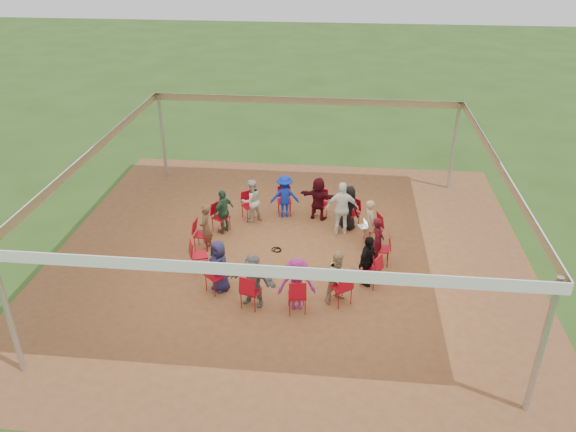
# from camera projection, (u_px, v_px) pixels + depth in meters

# --- Properties ---
(ground) EXTENTS (80.00, 80.00, 0.00)m
(ground) POSITION_uv_depth(u_px,v_px,m) (290.00, 256.00, 15.50)
(ground) COLOR #264716
(ground) RESTS_ON ground
(dirt_patch) EXTENTS (13.00, 13.00, 0.00)m
(dirt_patch) POSITION_uv_depth(u_px,v_px,m) (290.00, 255.00, 15.50)
(dirt_patch) COLOR brown
(dirt_patch) RESTS_ON ground
(tent) EXTENTS (10.33, 10.33, 3.00)m
(tent) POSITION_uv_depth(u_px,v_px,m) (290.00, 177.00, 14.39)
(tent) COLOR #B2B2B7
(tent) RESTS_ON ground
(chair_0) EXTENTS (0.57, 0.56, 0.90)m
(chair_0) POSITION_uv_depth(u_px,v_px,m) (373.00, 229.00, 15.91)
(chair_0) COLOR #A40614
(chair_0) RESTS_ON ground
(chair_1) EXTENTS (0.61, 0.61, 0.90)m
(chair_1) POSITION_uv_depth(u_px,v_px,m) (351.00, 213.00, 16.76)
(chair_1) COLOR #A40614
(chair_1) RESTS_ON ground
(chair_2) EXTENTS (0.53, 0.54, 0.90)m
(chair_2) POSITION_uv_depth(u_px,v_px,m) (320.00, 204.00, 17.32)
(chair_2) COLOR #A40614
(chair_2) RESTS_ON ground
(chair_3) EXTENTS (0.49, 0.50, 0.90)m
(chair_3) POSITION_uv_depth(u_px,v_px,m) (284.00, 201.00, 17.47)
(chair_3) COLOR #A40614
(chair_3) RESTS_ON ground
(chair_4) EXTENTS (0.60, 0.60, 0.90)m
(chair_4) POSITION_uv_depth(u_px,v_px,m) (250.00, 206.00, 17.19)
(chair_4) COLOR #A40614
(chair_4) RESTS_ON ground
(chair_5) EXTENTS (0.59, 0.58, 0.90)m
(chair_5) POSITION_uv_depth(u_px,v_px,m) (221.00, 217.00, 16.54)
(chair_5) COLOR #A40614
(chair_5) RESTS_ON ground
(chair_6) EXTENTS (0.46, 0.44, 0.90)m
(chair_6) POSITION_uv_depth(u_px,v_px,m) (202.00, 234.00, 15.64)
(chair_6) COLOR #A40614
(chair_6) RESTS_ON ground
(chair_7) EXTENTS (0.57, 0.56, 0.90)m
(chair_7) POSITION_uv_depth(u_px,v_px,m) (199.00, 255.00, 14.66)
(chair_7) COLOR #A40614
(chair_7) RESTS_ON ground
(chair_8) EXTENTS (0.61, 0.61, 0.90)m
(chair_8) POSITION_uv_depth(u_px,v_px,m) (216.00, 276.00, 13.82)
(chair_8) COLOR #A40614
(chair_8) RESTS_ON ground
(chair_9) EXTENTS (0.53, 0.54, 0.90)m
(chair_9) POSITION_uv_depth(u_px,v_px,m) (251.00, 291.00, 13.26)
(chair_9) COLOR #A40614
(chair_9) RESTS_ON ground
(chair_10) EXTENTS (0.49, 0.50, 0.90)m
(chair_10) POSITION_uv_depth(u_px,v_px,m) (297.00, 295.00, 13.11)
(chair_10) COLOR #A40614
(chair_10) RESTS_ON ground
(chair_11) EXTENTS (0.60, 0.60, 0.90)m
(chair_11) POSITION_uv_depth(u_px,v_px,m) (341.00, 287.00, 13.38)
(chair_11) COLOR #A40614
(chair_11) RESTS_ON ground
(chair_12) EXTENTS (0.59, 0.58, 0.90)m
(chair_12) POSITION_uv_depth(u_px,v_px,m) (371.00, 270.00, 14.04)
(chair_12) COLOR #A40614
(chair_12) RESTS_ON ground
(chair_13) EXTENTS (0.46, 0.44, 0.90)m
(chair_13) POSITION_uv_depth(u_px,v_px,m) (381.00, 249.00, 14.94)
(chair_13) COLOR #A40614
(chair_13) RESTS_ON ground
(person_seated_0) EXTENTS (0.49, 0.58, 1.36)m
(person_seated_0) POSITION_uv_depth(u_px,v_px,m) (370.00, 222.00, 15.77)
(person_seated_0) COLOR tan
(person_seated_0) RESTS_ON ground
(person_seated_1) EXTENTS (0.74, 0.72, 1.36)m
(person_seated_1) POSITION_uv_depth(u_px,v_px,m) (348.00, 208.00, 16.58)
(person_seated_1) COLOR black
(person_seated_1) RESTS_ON ground
(person_seated_2) EXTENTS (1.34, 0.80, 1.36)m
(person_seated_2) POSITION_uv_depth(u_px,v_px,m) (318.00, 199.00, 17.11)
(person_seated_2) COLOR #3C0811
(person_seated_2) RESTS_ON ground
(person_seated_3) EXTENTS (0.94, 0.58, 1.36)m
(person_seated_3) POSITION_uv_depth(u_px,v_px,m) (285.00, 196.00, 17.26)
(person_seated_3) COLOR #0C239D
(person_seated_3) RESTS_ON ground
(person_seated_4) EXTENTS (0.76, 0.69, 1.36)m
(person_seated_4) POSITION_uv_depth(u_px,v_px,m) (251.00, 201.00, 16.99)
(person_seated_4) COLOR #BCB8A7
(person_seated_4) RESTS_ON ground
(person_seated_5) EXTENTS (0.74, 0.90, 1.36)m
(person_seated_5) POSITION_uv_depth(u_px,v_px,m) (224.00, 211.00, 16.37)
(person_seated_5) COLOR #294C32
(person_seated_5) RESTS_ON ground
(person_seated_6) EXTENTS (0.35, 0.51, 1.36)m
(person_seated_6) POSITION_uv_depth(u_px,v_px,m) (206.00, 227.00, 15.51)
(person_seated_6) COLOR brown
(person_seated_6) RESTS_ON ground
(person_seated_7) EXTENTS (0.74, 0.72, 1.36)m
(person_seated_7) POSITION_uv_depth(u_px,v_px,m) (219.00, 266.00, 13.78)
(person_seated_7) COLOR #221F47
(person_seated_7) RESTS_ON ground
(person_seated_8) EXTENTS (1.34, 0.80, 1.36)m
(person_seated_8) POSITION_uv_depth(u_px,v_px,m) (253.00, 280.00, 13.25)
(person_seated_8) COLOR slate
(person_seated_8) RESTS_ON ground
(person_seated_9) EXTENTS (0.94, 0.58, 1.36)m
(person_seated_9) POSITION_uv_depth(u_px,v_px,m) (297.00, 284.00, 13.10)
(person_seated_9) COLOR #871A68
(person_seated_9) RESTS_ON ground
(person_seated_10) EXTENTS (0.76, 0.69, 1.36)m
(person_seated_10) POSITION_uv_depth(u_px,v_px,m) (339.00, 277.00, 13.37)
(person_seated_10) COLOR tan
(person_seated_10) RESTS_ON ground
(person_seated_11) EXTENTS (0.74, 0.90, 1.36)m
(person_seated_11) POSITION_uv_depth(u_px,v_px,m) (367.00, 261.00, 13.99)
(person_seated_11) COLOR black
(person_seated_11) RESTS_ON ground
(person_seated_12) EXTENTS (0.35, 0.51, 1.36)m
(person_seated_12) POSITION_uv_depth(u_px,v_px,m) (378.00, 241.00, 14.85)
(person_seated_12) COLOR #3C0811
(person_seated_12) RESTS_ON ground
(standing_person) EXTENTS (0.99, 0.56, 1.63)m
(standing_person) POSITION_uv_depth(u_px,v_px,m) (342.00, 209.00, 16.23)
(standing_person) COLOR white
(standing_person) RESTS_ON ground
(cable_coil) EXTENTS (0.29, 0.29, 0.03)m
(cable_coil) POSITION_uv_depth(u_px,v_px,m) (277.00, 250.00, 15.73)
(cable_coil) COLOR black
(cable_coil) RESTS_ON ground
(laptop) EXTENTS (0.33, 0.36, 0.20)m
(laptop) POSITION_uv_depth(u_px,v_px,m) (364.00, 225.00, 15.75)
(laptop) COLOR #B7B7BC
(laptop) RESTS_ON ground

